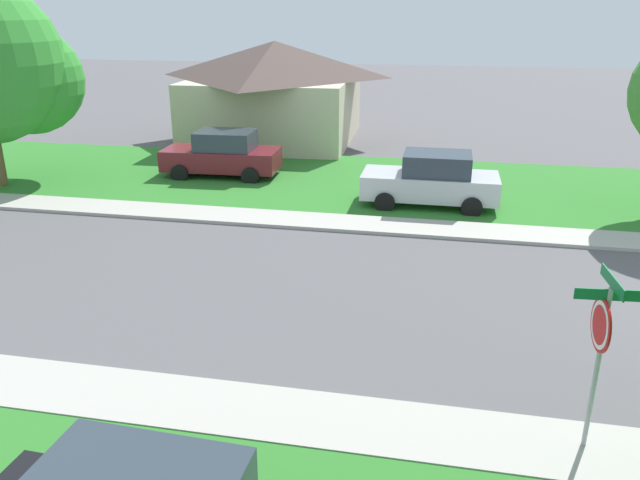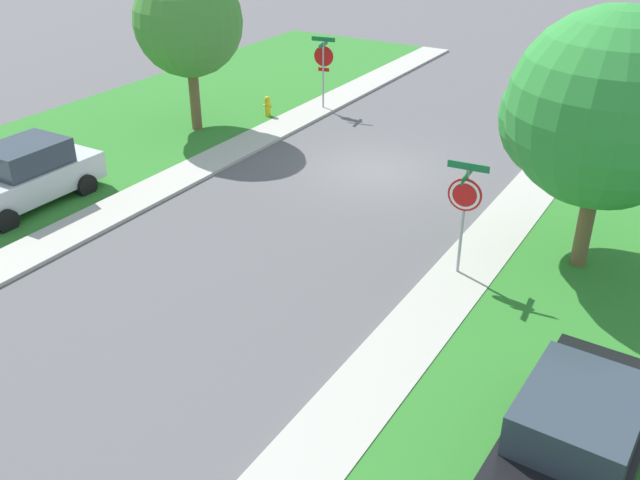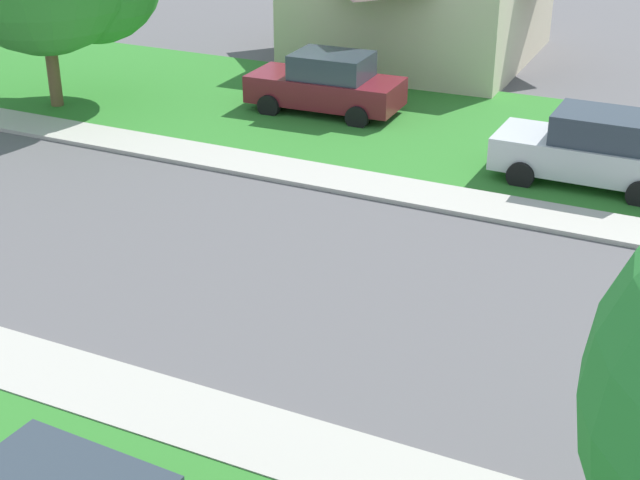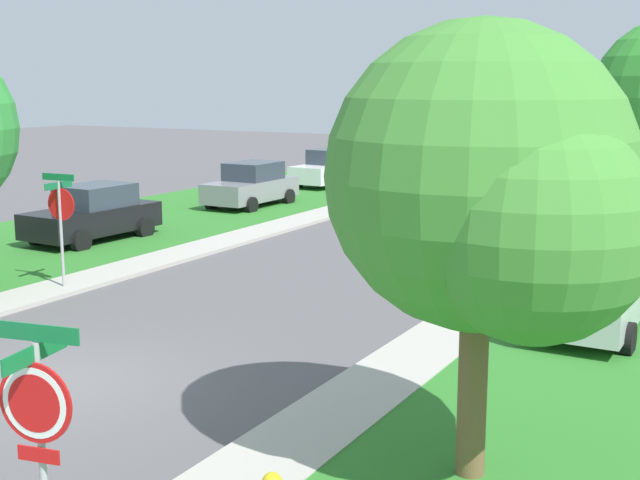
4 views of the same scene
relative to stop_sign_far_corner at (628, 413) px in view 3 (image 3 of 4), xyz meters
name	(u,v)px [view 3 (image 3 of 4)]	position (x,y,z in m)	size (l,w,h in m)	color
sidewalk_east	(361,183)	(9.26, 7.32, -1.84)	(1.40, 56.00, 0.10)	#ADA89E
lawn_east	(430,126)	(13.96, 7.32, -1.85)	(8.00, 56.00, 0.08)	#2D7528
sidewalk_west	(109,392)	(-0.14, 7.32, -1.84)	(1.40, 56.00, 0.10)	#ADA89E
stop_sign_far_corner	(628,413)	(0.00, 0.00, 0.00)	(0.92, 0.92, 2.77)	#9E9EA3
car_maroon_across_road	(327,84)	(13.84, 10.39, -1.01)	(2.18, 4.37, 1.76)	maroon
car_silver_kerbside_mid	(593,149)	(11.61, 2.57, -1.01)	(2.04, 4.30, 1.76)	silver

